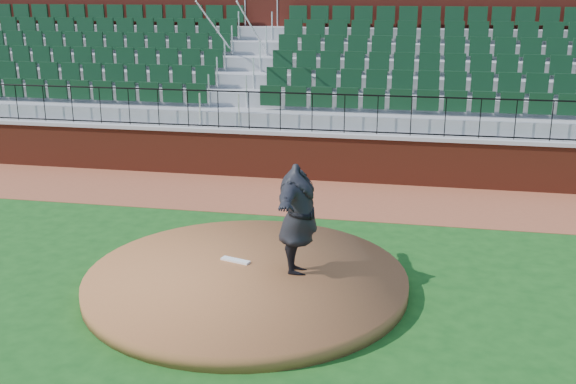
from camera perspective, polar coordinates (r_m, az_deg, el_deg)
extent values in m
plane|color=#144815|center=(11.67, -1.42, -8.24)|extent=(90.00, 90.00, 0.00)
cube|color=brown|center=(16.63, 2.56, -0.42)|extent=(34.00, 3.20, 0.01)
cube|color=maroon|center=(18.00, 3.35, 2.88)|extent=(34.00, 0.35, 1.20)
cube|color=#B7B7B7|center=(17.85, 3.38, 4.90)|extent=(34.00, 0.45, 0.10)
cube|color=maroon|center=(23.06, 5.34, 11.35)|extent=(34.00, 0.50, 5.50)
cylinder|color=brown|center=(11.74, -3.53, -7.43)|extent=(5.51, 5.51, 0.25)
cube|color=white|center=(12.19, -4.45, -5.77)|extent=(0.56, 0.29, 0.04)
imported|color=black|center=(11.37, 0.83, -2.32)|extent=(0.81, 2.42, 1.93)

